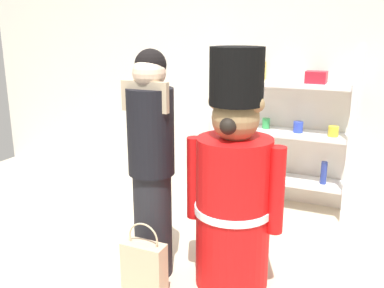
{
  "coord_description": "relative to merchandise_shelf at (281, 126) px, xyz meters",
  "views": [
    {
      "loc": [
        1.42,
        -2.09,
        1.75
      ],
      "look_at": [
        0.29,
        0.43,
        1.0
      ],
      "focal_mm": 40.15,
      "sensor_mm": 36.0,
      "label": 1
    }
  ],
  "objects": [
    {
      "name": "back_wall",
      "position": [
        -0.55,
        0.22,
        0.48
      ],
      "size": [
        6.4,
        0.12,
        2.6
      ],
      "primitive_type": "cube",
      "color": "silver",
      "rests_on": "ground_plane"
    },
    {
      "name": "merchandise_shelf",
      "position": [
        0.0,
        0.0,
        0.0
      ],
      "size": [
        1.35,
        0.35,
        1.58
      ],
      "color": "white",
      "rests_on": "ground_plane"
    },
    {
      "name": "teddy_bear_guard",
      "position": [
        0.03,
        -1.49,
        -0.12
      ],
      "size": [
        0.68,
        0.53,
        1.64
      ],
      "color": "red",
      "rests_on": "ground_plane"
    },
    {
      "name": "person_shopper",
      "position": [
        -0.54,
        -1.61,
        0.04
      ],
      "size": [
        0.34,
        0.32,
        1.62
      ],
      "color": "black",
      "rests_on": "ground_plane"
    },
    {
      "name": "shopping_bag",
      "position": [
        -0.44,
        -1.9,
        -0.62
      ],
      "size": [
        0.29,
        0.13,
        0.54
      ],
      "color": "#C1AD89",
      "rests_on": "ground_plane"
    }
  ]
}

